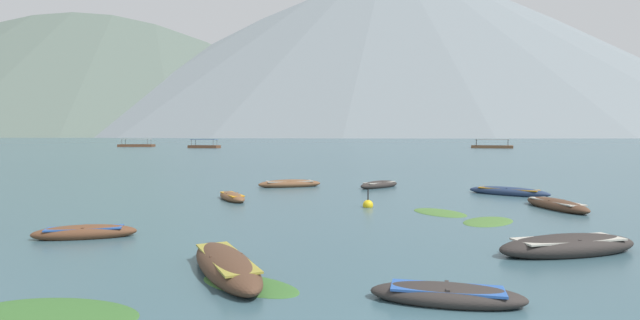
# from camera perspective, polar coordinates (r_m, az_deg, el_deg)

# --- Properties ---
(ground_plane) EXTENTS (6000.00, 6000.00, 0.00)m
(ground_plane) POSITION_cam_1_polar(r_m,az_deg,el_deg) (1507.00, 0.16, 2.79)
(ground_plane) COLOR #385660
(mountain_0) EXTENTS (1377.20, 1377.20, 557.57)m
(mountain_0) POSITION_cam_1_polar(r_m,az_deg,el_deg) (1936.82, -29.83, 10.71)
(mountain_0) COLOR #4C5B56
(mountain_0) RESTS_ON ground
(mountain_1) EXTENTS (1547.18, 1547.18, 550.75)m
(mountain_1) POSITION_cam_1_polar(r_m,az_deg,el_deg) (1538.68, -19.87, 12.93)
(mountain_1) COLOR #56665B
(mountain_1) RESTS_ON ground
(mountain_2) EXTENTS (1622.86, 1622.86, 513.74)m
(mountain_2) POSITION_cam_1_polar(r_m,az_deg,el_deg) (1350.70, 8.06, 13.71)
(mountain_2) COLOR slate
(mountain_2) RESTS_ON ground
(mountain_3) EXTENTS (1296.14, 1296.14, 358.18)m
(mountain_3) POSITION_cam_1_polar(r_m,az_deg,el_deg) (1671.14, 26.66, 8.65)
(mountain_3) COLOR slate
(mountain_3) RESTS_ON ground
(rowboat_1) EXTENTS (3.14, 2.94, 0.56)m
(rowboat_1) POSITION_cam_1_polar(r_m,az_deg,el_deg) (31.53, 7.04, -2.92)
(rowboat_1) COLOR #2D2826
(rowboat_1) RESTS_ON ground
(rowboat_2) EXTENTS (2.28, 3.35, 0.51)m
(rowboat_2) POSITION_cam_1_polar(r_m,az_deg,el_deg) (25.75, -10.25, -4.29)
(rowboat_2) COLOR brown
(rowboat_2) RESTS_ON ground
(rowboat_3) EXTENTS (3.38, 1.64, 0.54)m
(rowboat_3) POSITION_cam_1_polar(r_m,az_deg,el_deg) (17.89, -25.89, -7.69)
(rowboat_3) COLOR brown
(rowboat_3) RESTS_ON ground
(rowboat_4) EXTENTS (4.16, 3.65, 0.58)m
(rowboat_4) POSITION_cam_1_polar(r_m,az_deg,el_deg) (29.44, 21.34, -3.51)
(rowboat_4) COLOR navy
(rowboat_4) RESTS_ON ground
(rowboat_5) EXTENTS (3.24, 1.65, 0.48)m
(rowboat_5) POSITION_cam_1_polar(r_m,az_deg,el_deg) (10.45, 14.78, -15.13)
(rowboat_5) COLOR #2D2826
(rowboat_5) RESTS_ON ground
(rowboat_6) EXTENTS (1.87, 4.25, 0.58)m
(rowboat_6) POSITION_cam_1_polar(r_m,az_deg,el_deg) (24.83, 26.11, -4.77)
(rowboat_6) COLOR #4C3323
(rowboat_6) RESTS_ON ground
(rowboat_8) EXTENTS (4.61, 2.37, 0.70)m
(rowboat_8) POSITION_cam_1_polar(r_m,az_deg,el_deg) (15.70, 27.23, -9.00)
(rowboat_8) COLOR #2D2826
(rowboat_8) RESTS_ON ground
(rowboat_9) EXTENTS (2.96, 4.62, 0.70)m
(rowboat_9) POSITION_cam_1_polar(r_m,az_deg,el_deg) (12.23, -10.92, -12.10)
(rowboat_9) COLOR #4C3323
(rowboat_9) RESTS_ON ground
(rowboat_10) EXTENTS (4.32, 2.23, 0.60)m
(rowboat_10) POSITION_cam_1_polar(r_m,az_deg,el_deg) (31.84, -3.53, -2.82)
(rowboat_10) COLOR brown
(rowboat_10) RESTS_ON ground
(ferry_0) EXTENTS (11.08, 7.22, 2.54)m
(ferry_0) POSITION_cam_1_polar(r_m,az_deg,el_deg) (135.49, 19.63, 1.51)
(ferry_0) COLOR brown
(ferry_0) RESTS_ON ground
(ferry_1) EXTENTS (8.64, 4.72, 2.54)m
(ferry_1) POSITION_cam_1_polar(r_m,az_deg,el_deg) (132.64, -13.40, 1.58)
(ferry_1) COLOR brown
(ferry_1) RESTS_ON ground
(ferry_2) EXTENTS (9.98, 4.39, 2.54)m
(ferry_2) POSITION_cam_1_polar(r_m,az_deg,el_deg) (152.79, -20.71, 1.64)
(ferry_2) COLOR brown
(ferry_2) RESTS_ON ground
(mooring_buoy) EXTENTS (0.49, 0.49, 0.99)m
(mooring_buoy) POSITION_cam_1_polar(r_m,az_deg,el_deg) (22.94, 5.72, -5.28)
(mooring_buoy) COLOR yellow
(mooring_buoy) RESTS_ON ground
(weed_patch_0) EXTENTS (2.92, 2.55, 0.14)m
(weed_patch_0) POSITION_cam_1_polar(r_m,az_deg,el_deg) (11.37, -8.24, -14.37)
(weed_patch_0) COLOR #38662D
(weed_patch_0) RESTS_ON ground
(weed_patch_1) EXTENTS (3.69, 2.40, 0.14)m
(weed_patch_1) POSITION_cam_1_polar(r_m,az_deg,el_deg) (10.80, -28.86, -15.65)
(weed_patch_1) COLOR #38662D
(weed_patch_1) RESTS_ON ground
(weed_patch_3) EXTENTS (2.83, 3.27, 0.14)m
(weed_patch_3) POSITION_cam_1_polar(r_m,az_deg,el_deg) (21.85, 13.95, -6.05)
(weed_patch_3) COLOR #477033
(weed_patch_3) RESTS_ON ground
(weed_patch_4) EXTENTS (3.05, 3.10, 0.14)m
(weed_patch_4) POSITION_cam_1_polar(r_m,az_deg,el_deg) (20.15, 19.24, -6.88)
(weed_patch_4) COLOR #477033
(weed_patch_4) RESTS_ON ground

